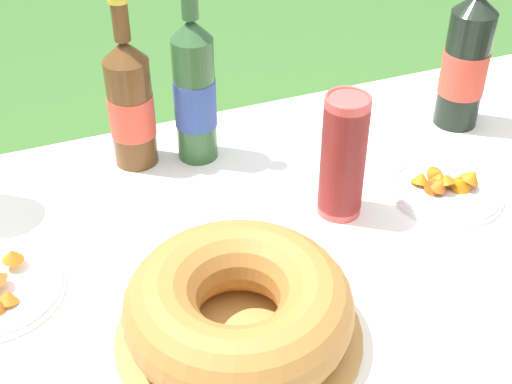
{
  "coord_description": "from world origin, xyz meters",
  "views": [
    {
      "loc": [
        -0.48,
        -0.64,
        1.49
      ],
      "look_at": [
        -0.15,
        0.2,
        0.82
      ],
      "focal_mm": 50.0,
      "sensor_mm": 36.0,
      "label": 1
    }
  ],
  "objects_px": {
    "bundt_cake": "(238,309)",
    "juice_bottle_red": "(466,62)",
    "cider_bottle_amber": "(131,104)",
    "snack_plate_near": "(446,187)",
    "cup_stack": "(343,157)",
    "cider_bottle_green": "(195,91)"
  },
  "relations": [
    {
      "from": "bundt_cake",
      "to": "juice_bottle_red",
      "type": "height_order",
      "value": "juice_bottle_red"
    },
    {
      "from": "cider_bottle_amber",
      "to": "snack_plate_near",
      "type": "distance_m",
      "value": 0.56
    },
    {
      "from": "cider_bottle_amber",
      "to": "juice_bottle_red",
      "type": "height_order",
      "value": "juice_bottle_red"
    },
    {
      "from": "cup_stack",
      "to": "cider_bottle_green",
      "type": "bearing_deg",
      "value": 124.34
    },
    {
      "from": "cider_bottle_green",
      "to": "cider_bottle_amber",
      "type": "height_order",
      "value": "cider_bottle_green"
    },
    {
      "from": "bundt_cake",
      "to": "cup_stack",
      "type": "relative_size",
      "value": 1.55
    },
    {
      "from": "cider_bottle_green",
      "to": "juice_bottle_red",
      "type": "distance_m",
      "value": 0.51
    },
    {
      "from": "bundt_cake",
      "to": "cider_bottle_green",
      "type": "relative_size",
      "value": 0.96
    },
    {
      "from": "cup_stack",
      "to": "snack_plate_near",
      "type": "height_order",
      "value": "cup_stack"
    },
    {
      "from": "bundt_cake",
      "to": "cup_stack",
      "type": "distance_m",
      "value": 0.32
    },
    {
      "from": "cup_stack",
      "to": "cider_bottle_green",
      "type": "xyz_separation_m",
      "value": [
        -0.17,
        0.24,
        0.03
      ]
    },
    {
      "from": "cider_bottle_green",
      "to": "juice_bottle_red",
      "type": "relative_size",
      "value": 1.01
    },
    {
      "from": "snack_plate_near",
      "to": "juice_bottle_red",
      "type": "bearing_deg",
      "value": 52.47
    },
    {
      "from": "cup_stack",
      "to": "snack_plate_near",
      "type": "relative_size",
      "value": 1.12
    },
    {
      "from": "cider_bottle_green",
      "to": "cider_bottle_amber",
      "type": "bearing_deg",
      "value": 167.39
    },
    {
      "from": "snack_plate_near",
      "to": "cider_bottle_amber",
      "type": "bearing_deg",
      "value": 147.97
    },
    {
      "from": "bundt_cake",
      "to": "juice_bottle_red",
      "type": "relative_size",
      "value": 0.97
    },
    {
      "from": "cup_stack",
      "to": "cider_bottle_amber",
      "type": "distance_m",
      "value": 0.38
    },
    {
      "from": "bundt_cake",
      "to": "snack_plate_near",
      "type": "xyz_separation_m",
      "value": [
        0.44,
        0.17,
        -0.04
      ]
    },
    {
      "from": "cider_bottle_green",
      "to": "snack_plate_near",
      "type": "xyz_separation_m",
      "value": [
        0.36,
        -0.27,
        -0.12
      ]
    },
    {
      "from": "cider_bottle_green",
      "to": "juice_bottle_red",
      "type": "height_order",
      "value": "cider_bottle_green"
    },
    {
      "from": "cup_stack",
      "to": "cider_bottle_amber",
      "type": "relative_size",
      "value": 0.68
    }
  ]
}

